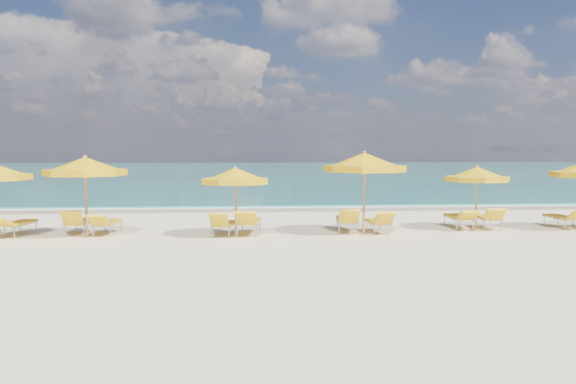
{
  "coord_description": "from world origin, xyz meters",
  "views": [
    {
      "loc": [
        -1.43,
        -17.19,
        2.64
      ],
      "look_at": [
        0.0,
        1.5,
        1.2
      ],
      "focal_mm": 35.0,
      "sensor_mm": 36.0,
      "label": 1
    }
  ],
  "objects": [
    {
      "name": "lounger_3_right",
      "position": [
        -5.72,
        0.47,
        0.21
      ],
      "size": [
        0.69,
        1.77,
        0.74
      ],
      "rotation": [
        0.0,
        0.0,
        -0.07
      ],
      "color": "#A5A8AD",
      "rests_on": "ground"
    },
    {
      "name": "whitecap_near",
      "position": [
        -6.0,
        17.0,
        0.0
      ],
      "size": [
        14.0,
        0.36,
        0.05
      ],
      "primitive_type": "cube",
      "color": "white",
      "rests_on": "ground"
    },
    {
      "name": "ground_plane",
      "position": [
        0.0,
        0.0,
        0.0
      ],
      "size": [
        120.0,
        120.0,
        0.0
      ],
      "primitive_type": "plane",
      "color": "beige"
    },
    {
      "name": "lounger_3_left",
      "position": [
        -6.58,
        0.52,
        0.22
      ],
      "size": [
        0.66,
        1.78,
        0.86
      ],
      "rotation": [
        0.0,
        0.0,
        0.03
      ],
      "color": "#A5A8AD",
      "rests_on": "ground"
    },
    {
      "name": "wet_sand_band",
      "position": [
        0.0,
        7.4,
        0.0
      ],
      "size": [
        120.0,
        2.6,
        0.01
      ],
      "primitive_type": "cube",
      "color": "tan",
      "rests_on": "ground"
    },
    {
      "name": "lounger_4_left",
      "position": [
        -2.08,
        -0.05,
        0.21
      ],
      "size": [
        0.82,
        1.69,
        0.8
      ],
      "rotation": [
        0.0,
        0.0,
        -0.17
      ],
      "color": "#A5A8AD",
      "rests_on": "ground"
    },
    {
      "name": "umbrella_5",
      "position": [
        2.24,
        -0.12,
        2.21
      ],
      "size": [
        3.1,
        3.1,
        2.59
      ],
      "rotation": [
        0.0,
        0.0,
        -0.25
      ],
      "color": "tan",
      "rests_on": "ground"
    },
    {
      "name": "foam_line",
      "position": [
        0.0,
        8.2,
        0.0
      ],
      "size": [
        120.0,
        1.2,
        0.03
      ],
      "primitive_type": "cube",
      "color": "white",
      "rests_on": "ground"
    },
    {
      "name": "lounger_5_left",
      "position": [
        1.8,
        0.36,
        0.23
      ],
      "size": [
        0.81,
        1.92,
        0.86
      ],
      "rotation": [
        0.0,
        0.0,
        -0.1
      ],
      "color": "#A5A8AD",
      "rests_on": "ground"
    },
    {
      "name": "ocean",
      "position": [
        0.0,
        48.0,
        0.0
      ],
      "size": [
        120.0,
        80.0,
        0.3
      ],
      "primitive_type": "cube",
      "color": "#136B60",
      "rests_on": "ground"
    },
    {
      "name": "umbrella_3",
      "position": [
        -6.18,
        -0.07,
        2.1
      ],
      "size": [
        2.92,
        2.92,
        2.47
      ],
      "rotation": [
        0.0,
        0.0,
        0.23
      ],
      "color": "tan",
      "rests_on": "ground"
    },
    {
      "name": "lounger_6_left",
      "position": [
        5.68,
        0.9,
        0.22
      ],
      "size": [
        0.66,
        1.89,
        0.73
      ],
      "rotation": [
        0.0,
        0.0,
        -0.03
      ],
      "color": "#A5A8AD",
      "rests_on": "ground"
    },
    {
      "name": "whitecap_far",
      "position": [
        8.0,
        24.0,
        0.0
      ],
      "size": [
        18.0,
        0.3,
        0.05
      ],
      "primitive_type": "cube",
      "color": "white",
      "rests_on": "ground"
    },
    {
      "name": "umbrella_4",
      "position": [
        -1.72,
        -0.32,
        1.82
      ],
      "size": [
        2.79,
        2.79,
        2.13
      ],
      "rotation": [
        0.0,
        0.0,
        -0.43
      ],
      "color": "tan",
      "rests_on": "ground"
    },
    {
      "name": "umbrella_6",
      "position": [
        6.13,
        0.58,
        1.8
      ],
      "size": [
        2.41,
        2.41,
        2.11
      ],
      "rotation": [
        0.0,
        0.0,
        -0.17
      ],
      "color": "tan",
      "rests_on": "ground"
    },
    {
      "name": "lounger_4_right",
      "position": [
        -1.32,
        0.09,
        0.24
      ],
      "size": [
        0.85,
        1.96,
        0.86
      ],
      "rotation": [
        0.0,
        0.0,
        -0.12
      ],
      "color": "#A5A8AD",
      "rests_on": "ground"
    },
    {
      "name": "lounger_5_right",
      "position": [
        2.74,
        0.15,
        0.21
      ],
      "size": [
        0.65,
        1.7,
        0.78
      ],
      "rotation": [
        0.0,
        0.0,
        0.05
      ],
      "color": "#A5A8AD",
      "rests_on": "ground"
    },
    {
      "name": "lounger_6_right",
      "position": [
        6.62,
        0.76,
        0.22
      ],
      "size": [
        0.86,
        1.81,
        0.79
      ],
      "rotation": [
        0.0,
        0.0,
        -0.17
      ],
      "color": "#A5A8AD",
      "rests_on": "ground"
    },
    {
      "name": "lounger_2_right",
      "position": [
        -8.42,
        0.37,
        0.22
      ],
      "size": [
        0.92,
        1.96,
        0.71
      ],
      "rotation": [
        0.0,
        0.0,
        -0.17
      ],
      "color": "#A5A8AD",
      "rests_on": "ground"
    },
    {
      "name": "lounger_7_left",
      "position": [
        9.19,
        0.75,
        0.21
      ],
      "size": [
        0.69,
        1.79,
        0.72
      ],
      "rotation": [
        0.0,
        0.0,
        0.07
      ],
      "color": "#A5A8AD",
      "rests_on": "ground"
    }
  ]
}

